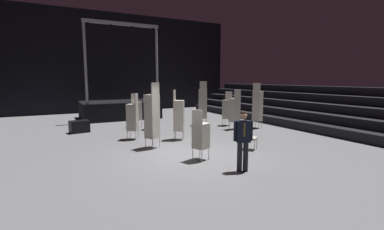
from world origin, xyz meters
TOP-DOWN VIEW (x-y plane):
  - ground_plane at (0.00, 0.00)m, footprint 22.00×30.00m
  - arena_end_wall at (0.00, 15.00)m, footprint 22.00×0.30m
  - bleacher_bank_right at (9.12, 1.00)m, footprint 3.75×24.00m
  - stage_riser at (0.00, 10.74)m, footprint 5.01×3.41m
  - man_with_tie at (0.59, -2.09)m, footprint 0.56×0.36m
  - chair_stack_front_left at (0.64, 5.60)m, footprint 0.60×0.60m
  - chair_stack_front_right at (3.62, 5.52)m, footprint 0.57×0.57m
  - chair_stack_mid_left at (-0.81, 1.75)m, footprint 0.59×0.59m
  - chair_stack_mid_right at (5.79, 3.26)m, footprint 0.58×0.58m
  - chair_stack_mid_centre at (4.80, 4.71)m, footprint 0.60×0.60m
  - chair_stack_rear_left at (0.74, 2.64)m, footprint 0.61×0.61m
  - chair_stack_rear_right at (4.45, 3.52)m, footprint 0.47×0.47m
  - chair_stack_rear_centre at (0.07, -0.52)m, footprint 0.58×0.58m
  - chair_stack_aisle_left at (-1.05, 3.65)m, footprint 0.61×0.61m
  - chair_stack_aisle_right at (-0.03, 6.55)m, footprint 0.55×0.55m
  - equipment_road_case at (-3.03, 6.43)m, footprint 0.99×0.75m
  - loose_chair_near_man at (2.40, -0.17)m, footprint 0.62×0.62m

SIDE VIEW (x-z plane):
  - ground_plane at x=0.00m, z-range -0.10..0.00m
  - equipment_road_case at x=-3.03m, z-range 0.00..0.61m
  - loose_chair_near_man at x=2.40m, z-range 0.06..1.01m
  - stage_riser at x=0.00m, z-range -2.42..3.76m
  - chair_stack_rear_centre at x=0.07m, z-range 0.00..1.71m
  - chair_stack_aisle_right at x=-0.03m, z-range 0.00..1.88m
  - chair_stack_mid_centre at x=4.80m, z-range 0.00..1.97m
  - man_with_tie at x=0.59m, z-range 0.12..1.92m
  - chair_stack_aisle_left at x=-1.05m, z-range 0.00..2.05m
  - chair_stack_rear_right at x=4.45m, z-range 0.00..2.14m
  - chair_stack_rear_left at x=0.74m, z-range 0.00..2.22m
  - bleacher_bank_right at x=9.12m, z-range 0.00..2.25m
  - chair_stack_front_left at x=0.64m, z-range 0.00..2.30m
  - chair_stack_mid_right at x=5.79m, z-range 0.00..2.47m
  - chair_stack_front_right at x=3.62m, z-range 0.00..2.56m
  - chair_stack_mid_left at x=-0.81m, z-range 0.00..2.56m
  - arena_end_wall at x=0.00m, z-range 0.00..8.00m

